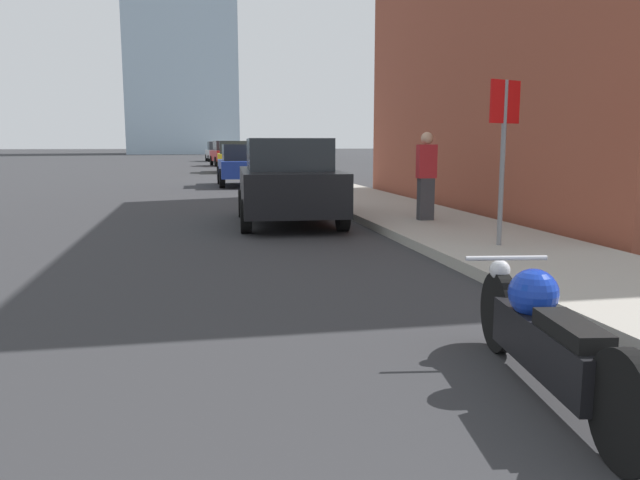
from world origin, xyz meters
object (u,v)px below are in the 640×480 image
at_px(parked_car_yellow, 234,157).
at_px(parked_car_red, 225,153).
at_px(motorcycle, 546,337).
at_px(parked_car_silver, 217,152).
at_px(stop_sign, 504,134).
at_px(pedestrian, 426,175).
at_px(parked_car_blue, 244,165).
at_px(parked_car_black, 288,182).

bearing_deg(parked_car_yellow, parked_car_red, 91.74).
bearing_deg(motorcycle, parked_car_silver, 98.17).
distance_m(motorcycle, parked_car_red, 42.89).
distance_m(parked_car_yellow, parked_car_silver, 22.82).
relative_size(parked_car_red, stop_sign, 1.76).
height_order(parked_car_yellow, pedestrian, pedestrian).
bearing_deg(parked_car_blue, parked_car_yellow, 88.64).
xyz_separation_m(motorcycle, parked_car_blue, (-0.30, 20.80, 0.42)).
relative_size(parked_car_blue, parked_car_silver, 0.96).
height_order(parked_car_silver, stop_sign, stop_sign).
relative_size(motorcycle, pedestrian, 1.45).
distance_m(parked_car_yellow, parked_car_red, 10.46).
xyz_separation_m(parked_car_silver, stop_sign, (2.20, -50.44, 0.88)).
relative_size(parked_car_yellow, parked_car_silver, 1.04).
height_order(parked_car_black, parked_car_silver, parked_car_silver).
xyz_separation_m(parked_car_black, parked_car_yellow, (0.36, 23.43, 0.01)).
bearing_deg(stop_sign, parked_car_yellow, 94.38).
relative_size(parked_car_yellow, stop_sign, 1.77).
distance_m(parked_car_yellow, pedestrian, 24.64).
bearing_deg(motorcycle, parked_car_blue, 98.96).
height_order(parked_car_yellow, parked_car_red, parked_car_red).
bearing_deg(motorcycle, pedestrian, 82.61).
bearing_deg(parked_car_black, parked_car_red, 92.56).
xyz_separation_m(parked_car_black, pedestrian, (2.51, -1.11, 0.16)).
bearing_deg(parked_car_black, motorcycle, -84.75).
relative_size(stop_sign, pedestrian, 1.40).
bearing_deg(parked_car_red, parked_car_yellow, -95.92).
relative_size(parked_car_black, pedestrian, 2.47).
bearing_deg(parked_car_silver, pedestrian, -91.23).
height_order(parked_car_black, parked_car_blue, parked_car_black).
xyz_separation_m(parked_car_yellow, parked_car_red, (0.01, 10.46, 0.04)).
distance_m(parked_car_blue, parked_car_yellow, 11.64).
relative_size(parked_car_silver, pedestrian, 2.38).
bearing_deg(parked_car_silver, parked_car_blue, -94.36).
relative_size(motorcycle, parked_car_blue, 0.63).
xyz_separation_m(motorcycle, parked_car_black, (-0.32, 9.00, 0.46)).
bearing_deg(parked_car_black, parked_car_silver, 92.85).
bearing_deg(pedestrian, parked_car_red, 93.50).
bearing_deg(parked_car_red, stop_sign, -92.69).
xyz_separation_m(parked_car_red, pedestrian, (2.14, -35.00, 0.11)).
distance_m(parked_car_silver, pedestrian, 47.41).
xyz_separation_m(parked_car_blue, stop_sign, (2.46, -15.99, 0.93)).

